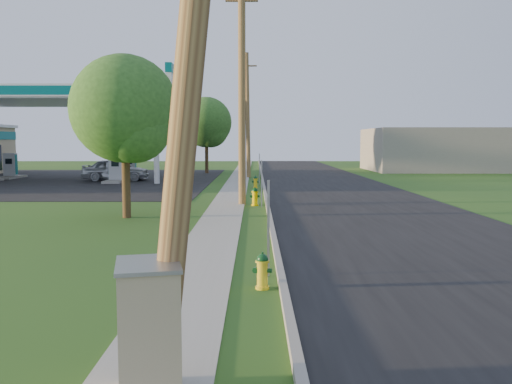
# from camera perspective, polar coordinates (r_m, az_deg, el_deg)

# --- Properties ---
(ground_plane) EXTENTS (140.00, 140.00, 0.00)m
(ground_plane) POSITION_cam_1_polar(r_m,az_deg,el_deg) (7.38, 0.10, -16.86)
(ground_plane) COLOR #24491B
(ground_plane) RESTS_ON ground
(road) EXTENTS (8.00, 120.00, 0.02)m
(road) POSITION_cam_1_polar(r_m,az_deg,el_deg) (17.65, 14.79, -3.89)
(road) COLOR black
(road) RESTS_ON ground
(curb) EXTENTS (0.15, 120.00, 0.15)m
(curb) POSITION_cam_1_polar(r_m,az_deg,el_deg) (17.06, 1.67, -3.81)
(curb) COLOR gray
(curb) RESTS_ON ground
(sidewalk) EXTENTS (1.50, 120.00, 0.03)m
(sidewalk) POSITION_cam_1_polar(r_m,az_deg,el_deg) (17.11, -4.21, -4.00)
(sidewalk) COLOR #9B998D
(sidewalk) RESTS_ON ground
(forecourt) EXTENTS (26.00, 28.00, 0.02)m
(forecourt) POSITION_cam_1_polar(r_m,az_deg,el_deg) (42.08, -22.41, 1.17)
(forecourt) COLOR black
(forecourt) RESTS_ON ground
(utility_pole_mid) EXTENTS (1.40, 0.32, 9.80)m
(utility_pole_mid) POSITION_cam_1_polar(r_m,az_deg,el_deg) (23.94, -1.49, 10.54)
(utility_pole_mid) COLOR brown
(utility_pole_mid) RESTS_ON ground
(utility_pole_far) EXTENTS (1.40, 0.32, 9.50)m
(utility_pole_far) POSITION_cam_1_polar(r_m,az_deg,el_deg) (41.89, -0.89, 8.11)
(utility_pole_far) COLOR brown
(utility_pole_far) RESTS_ON ground
(sign_post_near) EXTENTS (0.05, 0.04, 2.00)m
(sign_post_near) POSITION_cam_1_polar(r_m,az_deg,el_deg) (11.18, 1.31, -3.86)
(sign_post_near) COLOR gray
(sign_post_near) RESTS_ON ground
(sign_post_mid) EXTENTS (0.05, 0.04, 2.00)m
(sign_post_mid) POSITION_cam_1_polar(r_m,az_deg,el_deg) (22.91, 0.59, 0.87)
(sign_post_mid) COLOR gray
(sign_post_mid) RESTS_ON ground
(sign_post_far) EXTENTS (0.05, 0.04, 2.00)m
(sign_post_far) POSITION_cam_1_polar(r_m,az_deg,el_deg) (35.08, 0.36, 2.43)
(sign_post_far) COLOR gray
(sign_post_far) RESTS_ON ground
(gas_canopy) EXTENTS (18.18, 9.18, 6.40)m
(gas_canopy) POSITION_cam_1_polar(r_m,az_deg,el_deg) (41.39, -20.10, 9.34)
(gas_canopy) COLOR silver
(gas_canopy) RESTS_ON ground
(fuel_pump_ne) EXTENTS (1.20, 3.20, 1.90)m
(fuel_pump_ne) POSITION_cam_1_polar(r_m,az_deg,el_deg) (38.09, -14.51, 2.07)
(fuel_pump_ne) COLOR gray
(fuel_pump_ne) RESTS_ON ground
(fuel_pump_sw) EXTENTS (1.20, 3.20, 1.90)m
(fuel_pump_sw) POSITION_cam_1_polar(r_m,az_deg,el_deg) (44.87, -24.43, 2.24)
(fuel_pump_sw) COLOR gray
(fuel_pump_sw) RESTS_ON ground
(fuel_pump_se) EXTENTS (1.20, 3.20, 1.90)m
(fuel_pump_se) POSITION_cam_1_polar(r_m,az_deg,el_deg) (41.97, -13.15, 2.39)
(fuel_pump_se) COLOR gray
(fuel_pump_se) RESTS_ON ground
(price_pylon) EXTENTS (0.34, 2.04, 6.85)m
(price_pylon) POSITION_cam_1_polar(r_m,az_deg,el_deg) (29.79, -8.88, 10.38)
(price_pylon) COLOR gray
(price_pylon) RESTS_ON ground
(distant_building) EXTENTS (14.00, 10.00, 4.00)m
(distant_building) POSITION_cam_1_polar(r_m,az_deg,el_deg) (54.88, 19.14, 4.24)
(distant_building) COLOR gray
(distant_building) RESTS_ON ground
(tree_verge) EXTENTS (3.90, 3.90, 5.91)m
(tree_verge) POSITION_cam_1_polar(r_m,az_deg,el_deg) (20.18, -13.44, 8.08)
(tree_verge) COLOR #3A2715
(tree_verge) RESTS_ON ground
(tree_lot) EXTENTS (4.37, 4.37, 6.62)m
(tree_lot) POSITION_cam_1_polar(r_m,az_deg,el_deg) (47.34, -5.13, 7.12)
(tree_lot) COLOR #3A2715
(tree_lot) RESTS_ON ground
(hydrant_near) EXTENTS (0.37, 0.33, 0.71)m
(hydrant_near) POSITION_cam_1_polar(r_m,az_deg,el_deg) (10.34, 0.68, -8.31)
(hydrant_near) COLOR gold
(hydrant_near) RESTS_ON ground
(hydrant_mid) EXTENTS (0.42, 0.37, 0.82)m
(hydrant_mid) POSITION_cam_1_polar(r_m,az_deg,el_deg) (23.51, -0.11, -0.48)
(hydrant_mid) COLOR #FFCE00
(hydrant_mid) RESTS_ON ground
(hydrant_far) EXTENTS (0.39, 0.35, 0.75)m
(hydrant_far) POSITION_cam_1_polar(r_m,az_deg,el_deg) (32.32, -0.05, 1.06)
(hydrant_far) COLOR yellow
(hydrant_far) RESTS_ON ground
(utility_cabinet) EXTENTS (0.84, 1.00, 1.51)m
(utility_cabinet) POSITION_cam_1_polar(r_m,az_deg,el_deg) (6.12, -11.18, -14.18)
(utility_cabinet) COLOR tan
(utility_cabinet) RESTS_ON ground
(car_silver) EXTENTS (4.64, 1.90, 1.57)m
(car_silver) POSITION_cam_1_polar(r_m,az_deg,el_deg) (39.62, -14.51, 2.29)
(car_silver) COLOR #B6B9BE
(car_silver) RESTS_ON ground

